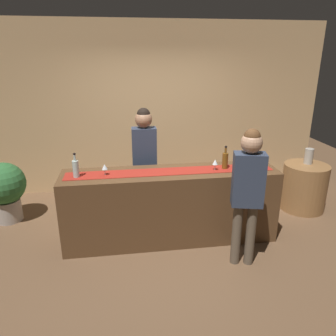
{
  "coord_description": "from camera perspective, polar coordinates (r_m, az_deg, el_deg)",
  "views": [
    {
      "loc": [
        -0.59,
        -3.77,
        2.35
      ],
      "look_at": [
        -0.03,
        0.0,
        1.01
      ],
      "focal_mm": 34.49,
      "sensor_mm": 36.0,
      "label": 1
    }
  ],
  "objects": [
    {
      "name": "ground_plane",
      "position": [
        4.48,
        0.44,
        -12.22
      ],
      "size": [
        10.0,
        10.0,
        0.0
      ],
      "primitive_type": "plane",
      "color": "brown"
    },
    {
      "name": "back_wall",
      "position": [
        5.77,
        -2.45,
        10.44
      ],
      "size": [
        6.0,
        0.12,
        2.9
      ],
      "primitive_type": "cube",
      "color": "tan",
      "rests_on": "ground"
    },
    {
      "name": "bar_counter",
      "position": [
        4.25,
        0.45,
        -6.71
      ],
      "size": [
        2.74,
        0.6,
        0.96
      ],
      "primitive_type": "cube",
      "color": "#543821",
      "rests_on": "ground"
    },
    {
      "name": "counter_runner_cloth",
      "position": [
        4.06,
        0.47,
        -0.6
      ],
      "size": [
        2.61,
        0.28,
        0.01
      ],
      "primitive_type": "cube",
      "color": "maroon",
      "rests_on": "bar_counter"
    },
    {
      "name": "wine_bottle_clear",
      "position": [
        3.99,
        -15.99,
        -0.08
      ],
      "size": [
        0.07,
        0.07,
        0.3
      ],
      "color": "#B2C6C1",
      "rests_on": "bar_counter"
    },
    {
      "name": "wine_bottle_amber",
      "position": [
        4.19,
        10.06,
        1.34
      ],
      "size": [
        0.07,
        0.07,
        0.3
      ],
      "color": "brown",
      "rests_on": "bar_counter"
    },
    {
      "name": "wine_glass_near_customer",
      "position": [
        3.97,
        -11.14,
        0.15
      ],
      "size": [
        0.07,
        0.07,
        0.14
      ],
      "color": "silver",
      "rests_on": "bar_counter"
    },
    {
      "name": "wine_glass_mid_counter",
      "position": [
        4.11,
        8.34,
        0.99
      ],
      "size": [
        0.07,
        0.07,
        0.14
      ],
      "color": "silver",
      "rests_on": "bar_counter"
    },
    {
      "name": "wine_glass_far_end",
      "position": [
        4.3,
        15.52,
        1.28
      ],
      "size": [
        0.07,
        0.07,
        0.14
      ],
      "color": "silver",
      "rests_on": "bar_counter"
    },
    {
      "name": "bartender",
      "position": [
        4.55,
        -4.19,
        2.56
      ],
      "size": [
        0.35,
        0.23,
        1.67
      ],
      "rotation": [
        0.0,
        0.0,
        3.11
      ],
      "color": "#26262B",
      "rests_on": "ground"
    },
    {
      "name": "customer_sipping",
      "position": [
        3.64,
        13.93,
        -2.96
      ],
      "size": [
        0.38,
        0.27,
        1.63
      ],
      "rotation": [
        0.0,
        0.0,
        -0.23
      ],
      "color": "brown",
      "rests_on": "ground"
    },
    {
      "name": "round_side_table",
      "position": [
        5.54,
        22.9,
        -3.1
      ],
      "size": [
        0.68,
        0.68,
        0.74
      ],
      "primitive_type": "cylinder",
      "color": "olive",
      "rests_on": "ground"
    },
    {
      "name": "vase_on_side_table",
      "position": [
        5.46,
        23.61,
        1.93
      ],
      "size": [
        0.13,
        0.13,
        0.24
      ],
      "primitive_type": "cylinder",
      "color": "#A8A399",
      "rests_on": "round_side_table"
    },
    {
      "name": "potted_plant_tall",
      "position": [
        5.25,
        -26.94,
        -3.19
      ],
      "size": [
        0.61,
        0.61,
        0.9
      ],
      "color": "#9E9389",
      "rests_on": "ground"
    }
  ]
}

